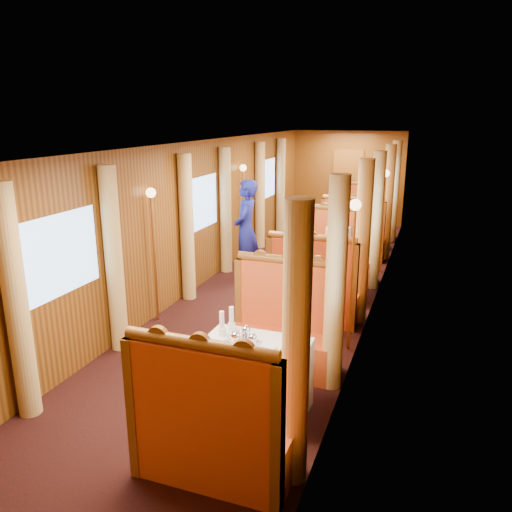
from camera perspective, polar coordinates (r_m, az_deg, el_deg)
The scene contains 48 objects.
floor at distance 8.53m, azimuth 3.12°, elevation -4.15°, with size 3.00×12.00×0.01m, color black, non-canonical shape.
ceiling at distance 8.02m, azimuth 3.40°, elevation 12.88°, with size 3.00×12.00×0.01m, color silver, non-canonical shape.
wall_far at distance 13.97m, azimuth 10.43°, elevation 8.78°, with size 3.00×2.50×0.01m, color brown, non-canonical shape.
wall_left at distance 8.72m, azimuth -6.26°, elevation 4.77°, with size 12.00×2.50×0.01m, color brown, non-canonical shape.
wall_right at distance 7.90m, azimuth 13.75°, elevation 3.24°, with size 12.00×2.50×0.01m, color brown, non-canonical shape.
doorway_far at distance 13.97m, azimuth 10.36°, elevation 7.75°, with size 0.80×0.04×2.00m, color brown.
table_near at distance 5.13m, azimuth -0.22°, elevation -13.86°, with size 1.05×0.72×0.75m, color white.
banquette_near_fwd at distance 4.31m, azimuth -5.13°, elevation -19.56°, with size 1.30×0.55×1.34m.
banquette_near_aft at distance 5.96m, azimuth 3.17°, elevation -8.88°, with size 1.30×0.55×1.34m.
table_mid at distance 8.23m, azimuth 8.17°, elevation -2.27°, with size 1.05×0.72×0.75m, color white.
banquette_mid_fwd at distance 7.28m, azimuth 6.52°, elevation -4.26°, with size 1.30×0.55×1.34m.
banquette_mid_aft at distance 9.17m, azimuth 9.49°, elevation -0.11°, with size 1.30×0.55×1.34m.
table_far at distance 11.57m, azimuth 11.77°, elevation 2.86°, with size 1.05×0.72×0.75m, color white.
banquette_far_fwd at distance 10.58m, azimuth 10.97°, elevation 1.96°, with size 1.30×0.55×1.34m.
banquette_far_aft at distance 12.54m, azimuth 12.47°, elevation 4.04°, with size 1.30×0.55×1.34m.
tea_tray at distance 4.97m, azimuth -1.69°, elevation -9.89°, with size 0.34×0.26×0.01m, color silver.
teapot_left at distance 4.85m, azimuth -2.35°, elevation -9.78°, with size 0.17×0.12×0.13m, color silver, non-canonical shape.
teapot_right at distance 4.84m, azimuth -0.42°, elevation -9.93°, with size 0.15×0.11×0.12m, color silver, non-canonical shape.
teapot_back at distance 5.00m, azimuth -1.16°, elevation -9.03°, with size 0.15×0.12×0.12m, color silver, non-canonical shape.
fruit_plate at distance 4.74m, azimuth 2.47°, elevation -11.07°, with size 0.23×0.23×0.05m.
cup_inboard at distance 5.10m, azimuth -3.91°, elevation -7.99°, with size 0.08×0.08×0.26m.
cup_outboard at distance 5.21m, azimuth -2.81°, elevation -7.46°, with size 0.08×0.08×0.26m.
rose_vase_mid at distance 8.05m, azimuth 8.25°, elevation 1.40°, with size 0.06×0.06×0.36m.
rose_vase_far at distance 11.48m, azimuth 12.01°, elevation 5.56°, with size 0.06×0.06×0.36m.
window_left_near at distance 5.81m, azimuth -21.40°, elevation 0.13°, with size 1.20×0.90×0.01m, color #80ADE4, non-canonical shape.
curtain_left_near_a at distance 5.29m, azimuth -25.73°, elevation -5.01°, with size 0.22×0.22×2.35m, color #E2C374.
curtain_left_near_b at distance 6.40m, azimuth -15.93°, elevation -0.54°, with size 0.22×0.22×2.35m, color #E2C374.
window_right_near at distance 4.50m, azimuth 8.61°, elevation -3.35°, with size 1.20×0.90×0.01m, color #80ADE4, non-canonical shape.
curtain_right_near_a at distance 3.92m, azimuth 4.60°, elevation -10.55°, with size 0.22×0.22×2.35m, color #E2C374.
curtain_right_near_b at distance 5.33m, azimuth 9.06°, elevation -3.40°, with size 0.22×0.22×2.35m, color #E2C374.
window_left_mid at distance 8.68m, azimuth -6.21°, elevation 6.06°, with size 1.20×0.90×0.01m, color #80ADE4, non-canonical shape.
curtain_left_mid_a at distance 8.00m, azimuth -7.91°, elevation 3.15°, with size 0.22×0.22×2.35m, color #E2C374.
curtain_left_mid_b at distance 9.38m, azimuth -3.50°, elevation 5.15°, with size 0.22×0.22×2.35m, color #E2C374.
window_right_mid at distance 7.86m, azimuth 13.74°, elevation 4.67°, with size 1.20×0.90×0.01m, color #80ADE4, non-canonical shape.
curtain_right_mid_a at distance 7.17m, azimuth 12.05°, elevation 1.47°, with size 0.22×0.22×2.35m, color #E2C374.
curtain_right_mid_b at distance 8.68m, azimuth 13.52°, elevation 3.87°, with size 0.22×0.22×2.35m, color #E2C374.
window_left_far at distance 11.89m, azimuth 1.24°, elevation 8.80°, with size 1.20×0.90×0.01m, color #80ADE4, non-canonical shape.
curtain_left_far_a at distance 11.16m, azimuth 0.46°, elevation 6.91°, with size 0.22×0.22×2.35m, color #E2C374.
curtain_left_far_b at distance 12.63m, azimuth 2.83°, elevation 7.94°, with size 0.22×0.22×2.35m, color #E2C374.
window_right_far at distance 11.30m, azimuth 15.79°, elevation 7.84°, with size 1.20×0.90×0.01m, color #80ADE4, non-canonical shape.
curtain_right_far_a at distance 10.58m, azimuth 14.77°, elevation 5.89°, with size 0.22×0.22×2.35m, color #E2C374.
curtain_right_far_b at distance 12.12m, azimuth 15.50°, elevation 7.05°, with size 0.22×0.22×2.35m, color #E2C374.
sconce_left_fore at distance 7.14m, azimuth -11.71°, elevation 3.16°, with size 0.14×0.14×1.95m.
sconce_right_fore at distance 6.19m, azimuth 11.06°, elevation 1.23°, with size 0.14×0.14×1.95m.
sconce_left_aft at distance 10.24m, azimuth -1.47°, elevation 7.27°, with size 0.14×0.14×1.95m.
sconce_right_aft at distance 9.59m, azimuth 14.41°, elevation 6.20°, with size 0.14×0.14×1.95m.
steward at distance 9.03m, azimuth -1.16°, elevation 3.02°, with size 0.66×0.43×1.81m, color navy.
passenger at distance 8.86m, azimuth 9.30°, elevation 1.46°, with size 0.40×0.44×0.76m.
Camera 1 is at (2.28, -7.68, 2.92)m, focal length 35.00 mm.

